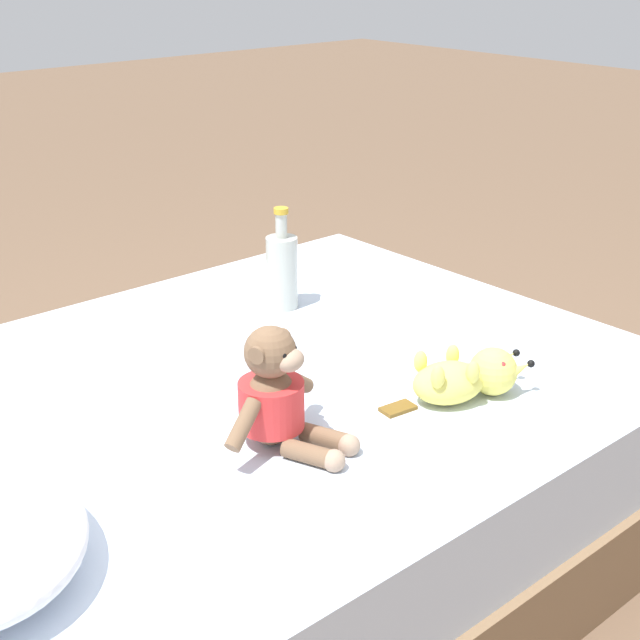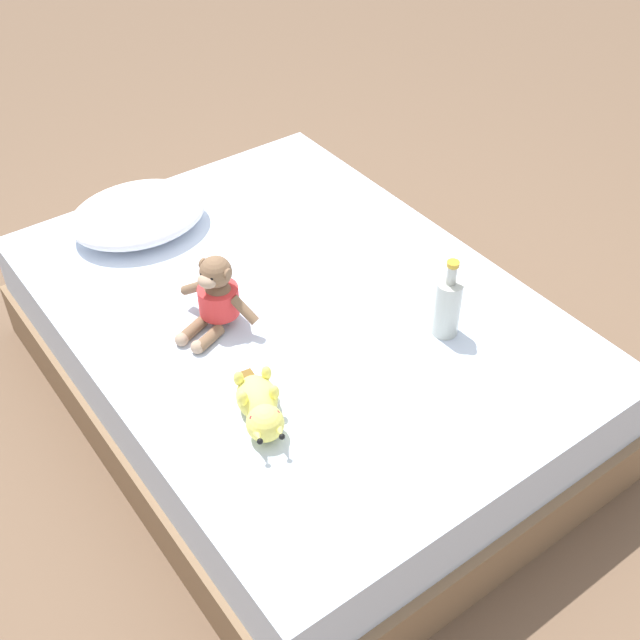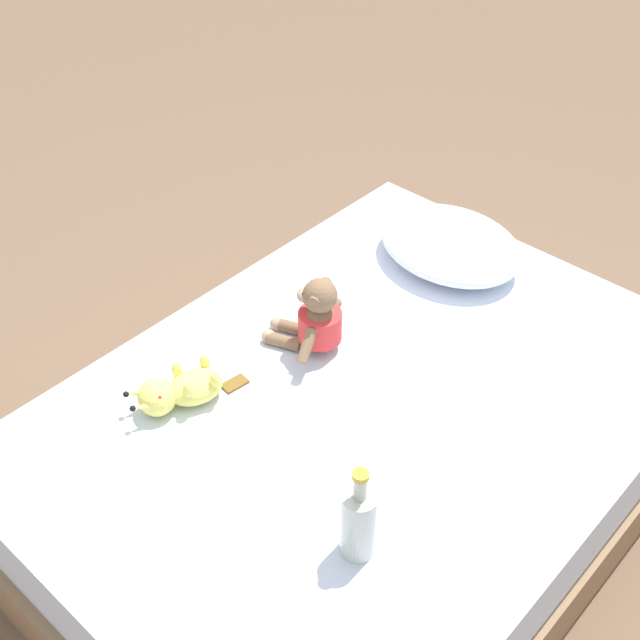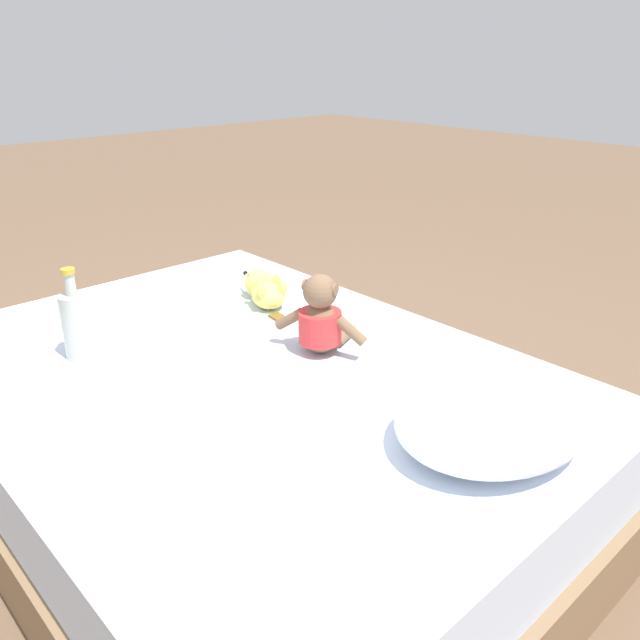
% 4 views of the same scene
% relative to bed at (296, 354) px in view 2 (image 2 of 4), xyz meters
% --- Properties ---
extents(ground_plane, '(16.00, 16.00, 0.00)m').
position_rel_bed_xyz_m(ground_plane, '(0.00, 0.00, -0.21)').
color(ground_plane, brown).
extents(bed, '(1.33, 1.84, 0.43)m').
position_rel_bed_xyz_m(bed, '(0.00, 0.00, 0.00)').
color(bed, '#846647').
rests_on(bed, ground_plane).
extents(pillow, '(0.50, 0.41, 0.12)m').
position_rel_bed_xyz_m(pillow, '(-0.20, 0.65, 0.28)').
color(pillow, white).
rests_on(pillow, bed).
extents(plush_monkey, '(0.25, 0.28, 0.24)m').
position_rel_bed_xyz_m(plush_monkey, '(-0.24, 0.06, 0.31)').
color(plush_monkey, brown).
rests_on(plush_monkey, bed).
extents(plush_yellow_creature, '(0.18, 0.32, 0.10)m').
position_rel_bed_xyz_m(plush_yellow_creature, '(-0.35, -0.34, 0.26)').
color(plush_yellow_creature, '#EAE066').
rests_on(plush_yellow_creature, bed).
extents(glass_bottle, '(0.08, 0.08, 0.26)m').
position_rel_bed_xyz_m(glass_bottle, '(0.28, -0.37, 0.32)').
color(glass_bottle, '#B7BCB2').
rests_on(glass_bottle, bed).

